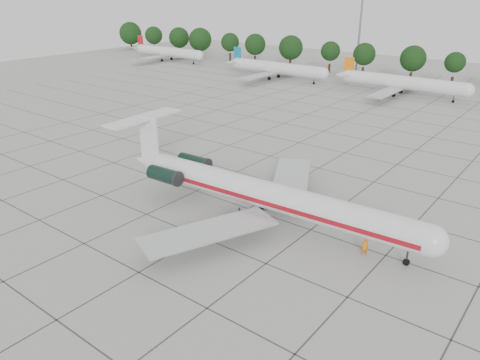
{
  "coord_description": "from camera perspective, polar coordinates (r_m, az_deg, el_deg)",
  "views": [
    {
      "loc": [
        28.29,
        -37.84,
        23.24
      ],
      "look_at": [
        -0.77,
        -0.58,
        3.5
      ],
      "focal_mm": 35.0,
      "sensor_mm": 36.0,
      "label": 1
    }
  ],
  "objects": [
    {
      "name": "ground",
      "position": [
        52.65,
        1.05,
        -3.52
      ],
      "size": [
        260.0,
        260.0,
        0.0
      ],
      "primitive_type": "plane",
      "color": "#A6A69F",
      "rests_on": "ground"
    },
    {
      "name": "apron_joints",
      "position": [
        64.28,
        9.12,
        1.19
      ],
      "size": [
        170.0,
        170.0,
        0.02
      ],
      "primitive_type": "cube",
      "color": "#383838",
      "rests_on": "ground"
    },
    {
      "name": "main_airliner",
      "position": [
        49.38,
        1.96,
        -1.41
      ],
      "size": [
        37.5,
        29.43,
        8.79
      ],
      "rotation": [
        0.0,
        0.0,
        0.05
      ],
      "color": "silver",
      "rests_on": "ground"
    },
    {
      "name": "ground_crew",
      "position": [
        45.09,
        14.94,
        -7.81
      ],
      "size": [
        0.83,
        0.76,
        1.9
      ],
      "primitive_type": "imported",
      "rotation": [
        0.0,
        0.0,
        3.74
      ],
      "color": "orange",
      "rests_on": "ground"
    },
    {
      "name": "bg_airliner_a",
      "position": [
        161.09,
        -8.78,
        15.17
      ],
      "size": [
        28.24,
        27.2,
        7.4
      ],
      "color": "silver",
      "rests_on": "ground"
    },
    {
      "name": "bg_airliner_b",
      "position": [
        127.64,
        4.49,
        13.44
      ],
      "size": [
        28.24,
        27.2,
        7.4
      ],
      "color": "silver",
      "rests_on": "ground"
    },
    {
      "name": "bg_airliner_c",
      "position": [
        113.52,
        19.16,
        11.13
      ],
      "size": [
        28.24,
        27.2,
        7.4
      ],
      "color": "silver",
      "rests_on": "ground"
    },
    {
      "name": "tree_line",
      "position": [
        130.33,
        20.35,
        13.71
      ],
      "size": [
        249.86,
        8.44,
        10.22
      ],
      "color": "#332114",
      "rests_on": "ground"
    },
    {
      "name": "floodlight_mast",
      "position": [
        142.61,
        14.5,
        18.4
      ],
      "size": [
        1.6,
        1.6,
        25.45
      ],
      "color": "slate",
      "rests_on": "ground"
    }
  ]
}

